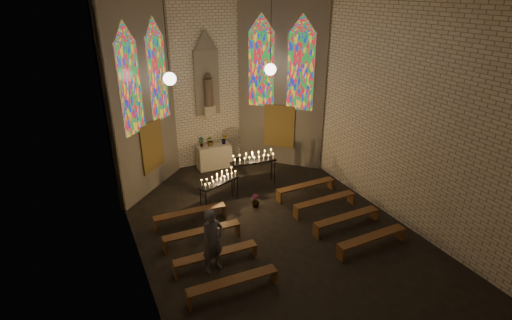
# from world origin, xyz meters

# --- Properties ---
(floor) EXTENTS (12.00, 12.00, 0.00)m
(floor) POSITION_xyz_m (0.00, 0.00, 0.00)
(floor) COLOR black
(floor) RESTS_ON ground
(room) EXTENTS (8.22, 12.43, 7.00)m
(room) POSITION_xyz_m (-0.00, 3.37, 3.72)
(room) COLOR #EFE0C8
(room) RESTS_ON ground
(altar) EXTENTS (1.40, 0.60, 1.00)m
(altar) POSITION_xyz_m (0.00, 5.45, 0.50)
(altar) COLOR beige
(altar) RESTS_ON ground
(flower_vase_left) EXTENTS (0.28, 0.24, 0.44)m
(flower_vase_left) POSITION_xyz_m (-0.52, 5.48, 1.22)
(flower_vase_left) COLOR #4C723F
(flower_vase_left) RESTS_ON altar
(flower_vase_center) EXTENTS (0.46, 0.42, 0.43)m
(flower_vase_center) POSITION_xyz_m (-0.12, 5.48, 1.22)
(flower_vase_center) COLOR #4C723F
(flower_vase_center) RESTS_ON altar
(flower_vase_right) EXTENTS (0.29, 0.26, 0.43)m
(flower_vase_right) POSITION_xyz_m (0.46, 5.40, 1.21)
(flower_vase_right) COLOR #4C723F
(flower_vase_right) RESTS_ON altar
(aisle_flower_pot) EXTENTS (0.34, 0.34, 0.48)m
(aisle_flower_pot) POSITION_xyz_m (0.16, 1.71, 0.24)
(aisle_flower_pot) COLOR #4C723F
(aisle_flower_pot) RESTS_ON ground
(votive_stand_left) EXTENTS (1.57, 0.90, 1.13)m
(votive_stand_left) POSITION_xyz_m (-0.92, 2.36, 0.97)
(votive_stand_left) COLOR black
(votive_stand_left) RESTS_ON ground
(votive_stand_right) EXTENTS (1.76, 0.54, 1.27)m
(votive_stand_right) POSITION_xyz_m (0.78, 3.24, 1.09)
(votive_stand_right) COLOR black
(votive_stand_right) RESTS_ON ground
(pew_left_0) EXTENTS (2.33, 0.38, 0.45)m
(pew_left_0) POSITION_xyz_m (-2.18, 1.69, 0.36)
(pew_left_0) COLOR brown
(pew_left_0) RESTS_ON ground
(pew_right_0) EXTENTS (2.33, 0.38, 0.45)m
(pew_right_0) POSITION_xyz_m (2.18, 1.69, 0.36)
(pew_right_0) COLOR brown
(pew_right_0) RESTS_ON ground
(pew_left_1) EXTENTS (2.33, 0.38, 0.45)m
(pew_left_1) POSITION_xyz_m (-2.18, 0.49, 0.36)
(pew_left_1) COLOR brown
(pew_left_1) RESTS_ON ground
(pew_right_1) EXTENTS (2.33, 0.38, 0.45)m
(pew_right_1) POSITION_xyz_m (2.18, 0.49, 0.36)
(pew_right_1) COLOR brown
(pew_right_1) RESTS_ON ground
(pew_left_2) EXTENTS (2.33, 0.38, 0.45)m
(pew_left_2) POSITION_xyz_m (-2.18, -0.71, 0.36)
(pew_left_2) COLOR brown
(pew_left_2) RESTS_ON ground
(pew_right_2) EXTENTS (2.33, 0.38, 0.45)m
(pew_right_2) POSITION_xyz_m (2.18, -0.71, 0.36)
(pew_right_2) COLOR brown
(pew_right_2) RESTS_ON ground
(pew_left_3) EXTENTS (2.33, 0.38, 0.45)m
(pew_left_3) POSITION_xyz_m (-2.18, -1.91, 0.36)
(pew_left_3) COLOR brown
(pew_left_3) RESTS_ON ground
(pew_right_3) EXTENTS (2.33, 0.38, 0.45)m
(pew_right_3) POSITION_xyz_m (2.18, -1.91, 0.36)
(pew_right_3) COLOR brown
(pew_right_3) RESTS_ON ground
(visitor) EXTENTS (0.77, 0.63, 1.84)m
(visitor) POSITION_xyz_m (-2.28, -0.80, 0.92)
(visitor) COLOR #504F5A
(visitor) RESTS_ON ground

